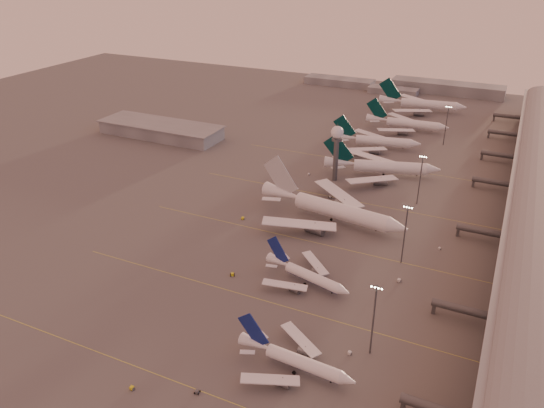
% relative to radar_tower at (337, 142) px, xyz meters
% --- Properties ---
extents(ground, '(700.00, 700.00, 0.00)m').
position_rel_radar_tower_xyz_m(ground, '(-5.00, -120.00, -20.95)').
color(ground, '#5B5858').
rests_on(ground, ground).
extents(taxiway_markings, '(180.00, 185.25, 0.02)m').
position_rel_radar_tower_xyz_m(taxiway_markings, '(25.00, -64.00, -20.94)').
color(taxiway_markings, gold).
rests_on(taxiway_markings, ground).
extents(hangar, '(82.00, 27.00, 8.50)m').
position_rel_radar_tower_xyz_m(hangar, '(-125.00, 20.00, -16.63)').
color(hangar, slate).
rests_on(hangar, ground).
extents(radar_tower, '(6.40, 6.40, 31.10)m').
position_rel_radar_tower_xyz_m(radar_tower, '(0.00, 0.00, 0.00)').
color(radar_tower, '#4E5055').
rests_on(radar_tower, ground).
extents(mast_a, '(3.60, 0.56, 25.00)m').
position_rel_radar_tower_xyz_m(mast_a, '(53.00, -120.00, -7.21)').
color(mast_a, '#4E5055').
rests_on(mast_a, ground).
extents(mast_b, '(3.60, 0.56, 25.00)m').
position_rel_radar_tower_xyz_m(mast_b, '(50.00, -65.00, -7.21)').
color(mast_b, '#4E5055').
rests_on(mast_b, ground).
extents(mast_c, '(3.60, 0.56, 25.00)m').
position_rel_radar_tower_xyz_m(mast_c, '(45.00, -10.00, -7.21)').
color(mast_c, '#4E5055').
rests_on(mast_c, ground).
extents(mast_d, '(3.60, 0.56, 25.00)m').
position_rel_radar_tower_xyz_m(mast_d, '(43.00, 80.00, -7.21)').
color(mast_d, '#4E5055').
rests_on(mast_d, ground).
extents(distant_horizon, '(165.00, 37.50, 9.00)m').
position_rel_radar_tower_xyz_m(distant_horizon, '(-2.38, 205.14, -17.06)').
color(distant_horizon, slate).
rests_on(distant_horizon, ground).
extents(narrowbody_near, '(37.93, 30.21, 14.81)m').
position_rel_radar_tower_xyz_m(narrowbody_near, '(35.14, -136.24, -17.95)').
color(narrowbody_near, white).
rests_on(narrowbody_near, ground).
extents(narrowbody_mid, '(36.31, 28.62, 14.45)m').
position_rel_radar_tower_xyz_m(narrowbody_mid, '(21.82, -93.85, -18.02)').
color(narrowbody_mid, white).
rests_on(narrowbody_mid, ground).
extents(widebody_white, '(71.62, 57.00, 25.30)m').
position_rel_radar_tower_xyz_m(widebody_white, '(13.86, -44.04, -16.56)').
color(widebody_white, white).
rests_on(widebody_white, ground).
extents(greentail_a, '(60.41, 48.12, 22.50)m').
position_rel_radar_tower_xyz_m(greentail_a, '(20.86, 15.92, -16.97)').
color(greentail_a, white).
rests_on(greentail_a, ground).
extents(greentail_b, '(52.66, 42.16, 19.29)m').
position_rel_radar_tower_xyz_m(greentail_b, '(7.12, 57.05, -17.54)').
color(greentail_b, white).
rests_on(greentail_b, ground).
extents(greentail_c, '(54.92, 44.28, 19.94)m').
position_rel_radar_tower_xyz_m(greentail_c, '(16.07, 99.04, -17.43)').
color(greentail_c, white).
rests_on(greentail_c, ground).
extents(greentail_d, '(63.95, 51.41, 23.25)m').
position_rel_radar_tower_xyz_m(greentail_d, '(16.48, 148.24, -16.84)').
color(greentail_d, white).
rests_on(greentail_d, ground).
extents(gsv_truck_a, '(5.49, 2.31, 2.17)m').
position_rel_radar_tower_xyz_m(gsv_truck_a, '(-2.76, -162.71, -19.84)').
color(gsv_truck_a, yellow).
rests_on(gsv_truck_a, ground).
extents(gsv_tug_near, '(2.27, 3.41, 0.92)m').
position_rel_radar_tower_xyz_m(gsv_tug_near, '(14.05, -156.06, -20.48)').
color(gsv_tug_near, '#4E5153').
rests_on(gsv_tug_near, ground).
extents(gsv_catering_a, '(5.07, 2.82, 3.96)m').
position_rel_radar_tower_xyz_m(gsv_catering_a, '(47.76, -123.23, -18.97)').
color(gsv_catering_a, silver).
rests_on(gsv_catering_a, ground).
extents(gsv_tug_mid, '(3.71, 4.28, 1.05)m').
position_rel_radar_tower_xyz_m(gsv_tug_mid, '(-5.24, -101.25, -20.41)').
color(gsv_tug_mid, yellow).
rests_on(gsv_tug_mid, ground).
extents(gsv_truck_b, '(6.24, 2.88, 2.43)m').
position_rel_radar_tower_xyz_m(gsv_truck_b, '(52.79, -78.64, -19.71)').
color(gsv_truck_b, silver).
rests_on(gsv_truck_b, ground).
extents(gsv_truck_c, '(6.46, 3.35, 2.48)m').
position_rel_radar_tower_xyz_m(gsv_truck_c, '(-22.40, -59.64, -19.68)').
color(gsv_truck_c, yellow).
rests_on(gsv_truck_c, ground).
extents(gsv_catering_b, '(4.81, 3.47, 3.61)m').
position_rel_radar_tower_xyz_m(gsv_catering_b, '(62.09, -48.66, -19.15)').
color(gsv_catering_b, silver).
rests_on(gsv_catering_b, ground).
extents(gsv_tug_far, '(3.63, 3.45, 0.90)m').
position_rel_radar_tower_xyz_m(gsv_tug_far, '(5.16, -21.61, -20.49)').
color(gsv_tug_far, silver).
rests_on(gsv_tug_far, ground).
extents(gsv_truck_d, '(2.59, 5.03, 1.93)m').
position_rel_radar_tower_xyz_m(gsv_truck_d, '(-14.77, 1.02, -19.96)').
color(gsv_truck_d, silver).
rests_on(gsv_truck_d, ground).
extents(gsv_tug_hangar, '(4.32, 3.61, 1.06)m').
position_rel_radar_tower_xyz_m(gsv_tug_hangar, '(36.20, 33.72, -20.40)').
color(gsv_tug_hangar, yellow).
rests_on(gsv_tug_hangar, ground).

